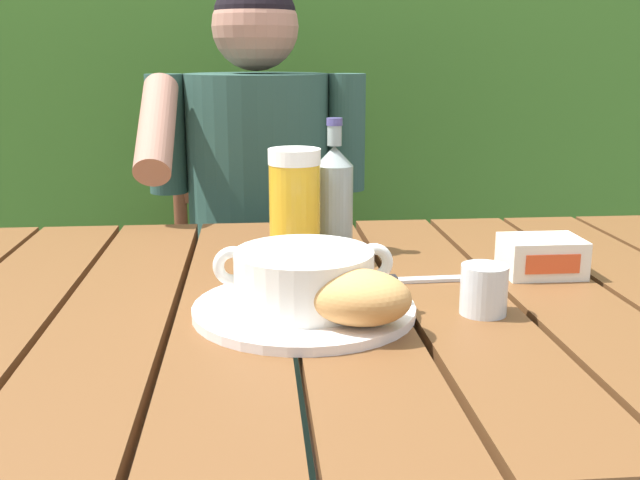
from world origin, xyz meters
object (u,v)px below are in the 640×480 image
Objects in this scene: chair_near_diner at (261,300)px; person_eating at (258,212)px; serving_plate at (304,309)px; beer_glass at (295,204)px; bread_roll at (361,297)px; butter_tub at (542,256)px; beer_bottle at (334,196)px; table_knife at (395,280)px; water_glass_small at (484,290)px; soup_bowl at (304,277)px.

person_eating reaches higher than chair_near_diner.
beer_glass is at bearing 89.25° from serving_plate.
person_eating is 0.77m from serving_plate.
person_eating reaches higher than beer_glass.
bread_roll is at bearing -82.21° from person_eating.
beer_glass is 0.38m from butter_tub.
beer_bottle is 1.28× the size of table_knife.
table_knife is (-0.09, 0.14, -0.03)m from water_glass_small.
bread_roll is (0.06, -0.07, -0.00)m from soup_bowl.
soup_bowl reaches higher than table_knife.
beer_bottle is at bearing -79.46° from chair_near_diner.
person_eating reaches higher than soup_bowl.
beer_glass reaches higher than table_knife.
beer_glass reaches higher than serving_plate.
chair_near_diner is 0.92m from table_knife.
beer_glass is 1.55× the size of butter_tub.
beer_glass is 1.03× the size of table_knife.
soup_bowl is at bearing -90.75° from beer_glass.
chair_near_diner is 5.06× the size of beer_glass.
butter_tub reaches higher than table_knife.
butter_tub is 0.66× the size of table_knife.
serving_plate is at bearing -139.30° from table_knife.
bread_roll is 0.87× the size of beer_glass.
beer_bottle reaches higher than butter_tub.
soup_bowl is 1.47× the size of bread_roll.
beer_glass is at bearing -85.61° from chair_near_diner.
beer_glass is at bearing 99.93° from bread_roll.
beer_bottle reaches higher than water_glass_small.
butter_tub is at bearing -63.33° from chair_near_diner.
soup_bowl is 0.09m from bread_roll.
beer_glass is at bearing -144.12° from beer_bottle.
chair_near_diner is 5.84× the size of bread_roll.
chair_near_diner is at bearing 116.67° from butter_tub.
bread_roll is at bearing -49.40° from serving_plate.
serving_plate is (0.05, -0.76, 0.03)m from person_eating.
person_eating is at bearing 93.97° from soup_bowl.
soup_bowl is 3.56× the size of water_glass_small.
soup_bowl is at bearing 0.00° from serving_plate.
bread_roll reaches higher than water_glass_small.
table_knife is at bearing -70.58° from beer_bottle.
serving_plate is 0.27m from beer_glass.
chair_near_diner is 0.34m from person_eating.
butter_tub is at bearing 21.30° from serving_plate.
bread_roll is (0.11, -0.84, 0.07)m from person_eating.
beer_bottle is at bearing 35.88° from beer_glass.
serving_plate is 2.47× the size of butter_tub.
water_glass_small is 0.21m from butter_tub.
chair_near_diner is 0.80m from beer_glass.
person_eating is at bearing 93.97° from serving_plate.
serving_plate is 0.18m from table_knife.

